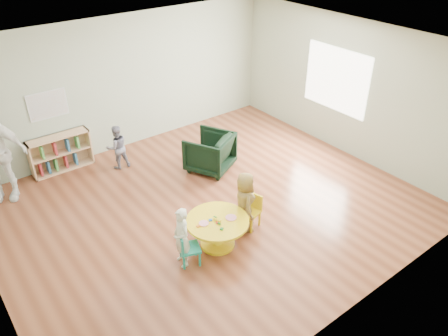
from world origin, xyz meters
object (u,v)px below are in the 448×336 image
at_px(child_left, 182,238).
at_px(armchair, 210,152).
at_px(toddler, 117,147).
at_px(kid_chair_left, 187,248).
at_px(bookshelf, 60,153).
at_px(kid_chair_right, 251,210).
at_px(activity_table, 217,228).
at_px(child_right, 245,202).

bearing_deg(child_left, armchair, 142.25).
height_order(armchair, toddler, toddler).
relative_size(armchair, child_left, 0.86).
relative_size(kid_chair_left, bookshelf, 0.46).
bearing_deg(kid_chair_left, bookshelf, -151.88).
xyz_separation_m(armchair, child_left, (-1.91, -1.94, 0.10)).
height_order(kid_chair_left, toddler, toddler).
height_order(kid_chair_left, armchair, armchair).
height_order(kid_chair_right, bookshelf, bookshelf).
bearing_deg(toddler, activity_table, 99.30).
distance_m(kid_chair_right, armchair, 1.94).
height_order(kid_chair_right, child_left, child_left).
distance_m(bookshelf, child_left, 3.80).
relative_size(activity_table, kid_chair_left, 1.77).
bearing_deg(kid_chair_left, child_right, 115.85).
bearing_deg(armchair, child_left, 18.23).
relative_size(bookshelf, child_right, 1.14).
relative_size(activity_table, child_right, 0.92).
xyz_separation_m(child_left, toddler, (0.48, 3.12, -0.03)).
bearing_deg(child_left, toddler, 177.97).
bearing_deg(kid_chair_right, kid_chair_left, 78.16).
height_order(activity_table, armchair, armchair).
xyz_separation_m(activity_table, child_left, (-0.65, -0.01, 0.15)).
height_order(child_left, child_right, child_right).
height_order(kid_chair_right, child_right, child_right).
distance_m(kid_chair_right, child_right, 0.26).
relative_size(activity_table, child_left, 1.00).
relative_size(activity_table, toddler, 1.06).
distance_m(kid_chair_right, child_left, 1.40).
bearing_deg(child_left, activity_table, 97.53).
bearing_deg(child_left, child_right, 100.07).
distance_m(kid_chair_left, bookshelf, 3.85).
height_order(armchair, child_right, child_right).
bearing_deg(bookshelf, kid_chair_right, -63.36).
height_order(armchair, child_left, child_left).
bearing_deg(toddler, kid_chair_right, 112.66).
relative_size(kid_chair_left, toddler, 0.60).
bearing_deg(kid_chair_right, child_left, 76.22).
xyz_separation_m(kid_chair_left, toddler, (0.43, 3.17, 0.16)).
bearing_deg(bookshelf, toddler, -34.28).
bearing_deg(child_left, kid_chair_right, 99.68).
xyz_separation_m(kid_chair_right, child_right, (-0.14, 0.00, 0.21)).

